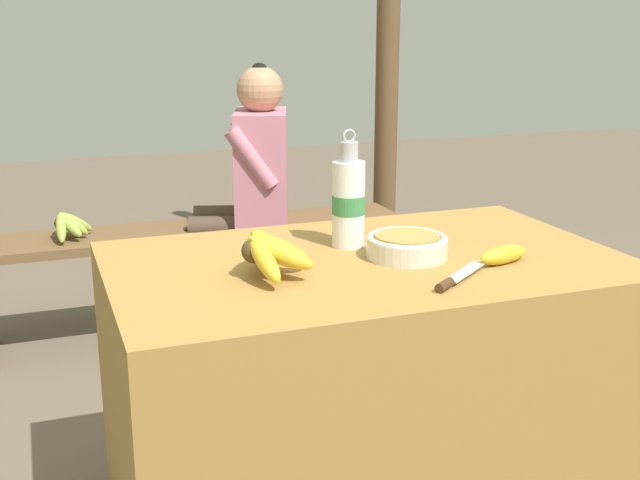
# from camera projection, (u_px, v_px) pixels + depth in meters

# --- Properties ---
(market_counter) EXTENTS (1.18, 0.73, 0.70)m
(market_counter) POSITION_uv_depth(u_px,v_px,m) (364.00, 395.00, 1.95)
(market_counter) COLOR olive
(market_counter) RESTS_ON ground_plane
(banana_bunch_ripe) EXTENTS (0.16, 0.27, 0.12)m
(banana_bunch_ripe) POSITION_uv_depth(u_px,v_px,m) (268.00, 250.00, 1.71)
(banana_bunch_ripe) COLOR #4C381E
(banana_bunch_ripe) RESTS_ON market_counter
(serving_bowl) EXTENTS (0.19, 0.19, 0.05)m
(serving_bowl) POSITION_uv_depth(u_px,v_px,m) (407.00, 245.00, 1.86)
(serving_bowl) COLOR silver
(serving_bowl) RESTS_ON market_counter
(water_bottle) EXTENTS (0.08, 0.08, 0.29)m
(water_bottle) POSITION_uv_depth(u_px,v_px,m) (349.00, 201.00, 1.93)
(water_bottle) COLOR white
(water_bottle) RESTS_ON market_counter
(loose_banana_front) EXTENTS (0.15, 0.07, 0.04)m
(loose_banana_front) POSITION_uv_depth(u_px,v_px,m) (503.00, 255.00, 1.81)
(loose_banana_front) COLOR gold
(loose_banana_front) RESTS_ON market_counter
(knife) EXTENTS (0.19, 0.15, 0.02)m
(knife) POSITION_uv_depth(u_px,v_px,m) (454.00, 279.00, 1.67)
(knife) COLOR #BCBCC1
(knife) RESTS_ON market_counter
(wooden_bench) EXTENTS (1.75, 0.32, 0.44)m
(wooden_bench) POSITION_uv_depth(u_px,v_px,m) (190.00, 244.00, 3.19)
(wooden_bench) COLOR brown
(wooden_bench) RESTS_ON ground_plane
(seated_vendor) EXTENTS (0.46, 0.43, 1.07)m
(seated_vendor) POSITION_uv_depth(u_px,v_px,m) (249.00, 178.00, 3.19)
(seated_vendor) COLOR #473828
(seated_vendor) RESTS_ON ground_plane
(banana_bunch_green) EXTENTS (0.15, 0.24, 0.12)m
(banana_bunch_green) POSITION_uv_depth(u_px,v_px,m) (68.00, 224.00, 3.00)
(banana_bunch_green) COLOR #4C381E
(banana_bunch_green) RESTS_ON wooden_bench
(support_post_far) EXTENTS (0.11, 0.11, 2.52)m
(support_post_far) POSITION_uv_depth(u_px,v_px,m) (388.00, 14.00, 3.67)
(support_post_far) COLOR brown
(support_post_far) RESTS_ON ground_plane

